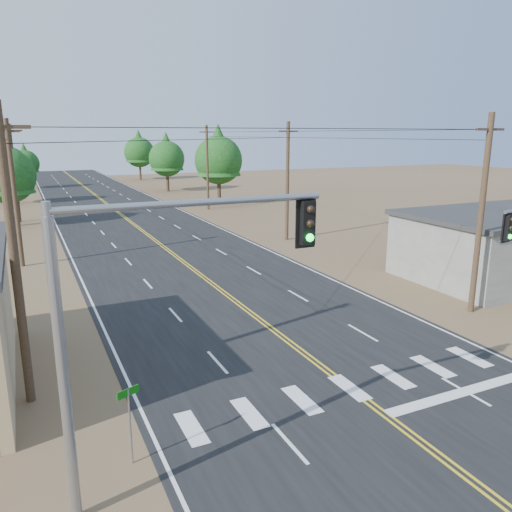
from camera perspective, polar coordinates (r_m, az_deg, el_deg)
road at (r=37.93m, az=-9.06°, el=-0.09°), size 15.00×200.00×0.02m
utility_pole_left_near at (r=17.87m, az=-25.90°, el=-0.14°), size 1.80×0.30×10.00m
utility_pole_left_mid at (r=37.64m, az=-25.88°, el=6.51°), size 1.80×0.30×10.00m
utility_pole_left_far at (r=57.57m, az=-25.88°, el=8.57°), size 1.80×0.30×10.00m
utility_pole_right_near at (r=27.26m, az=24.32°, el=4.39°), size 1.80×0.30×10.00m
utility_pole_right_mid at (r=42.90m, az=3.61°, el=8.58°), size 1.80×0.30×10.00m
utility_pole_right_far at (r=61.14m, az=-5.57°, el=10.09°), size 1.80×0.30×10.00m
signal_mast_left at (r=11.89m, az=-12.55°, el=-5.18°), size 6.63×0.49×7.65m
street_sign at (r=14.72m, az=-14.26°, el=-17.06°), size 0.64×0.29×2.30m
tree_left_near at (r=55.04m, az=-26.70°, el=8.79°), size 5.47×5.47×9.12m
tree_left_mid at (r=73.26m, az=-26.55°, el=9.53°), size 5.27×5.27×8.78m
tree_left_far at (r=93.22m, az=-24.91°, el=9.84°), size 4.53×4.53×7.54m
tree_right_near at (r=65.85m, az=-4.32°, el=11.41°), size 6.18×6.18×10.30m
tree_right_mid at (r=81.79m, az=-10.18°, el=11.28°), size 5.60×5.60×9.34m
tree_right_far at (r=103.97m, az=-13.22°, el=11.80°), size 5.91×5.91×9.86m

